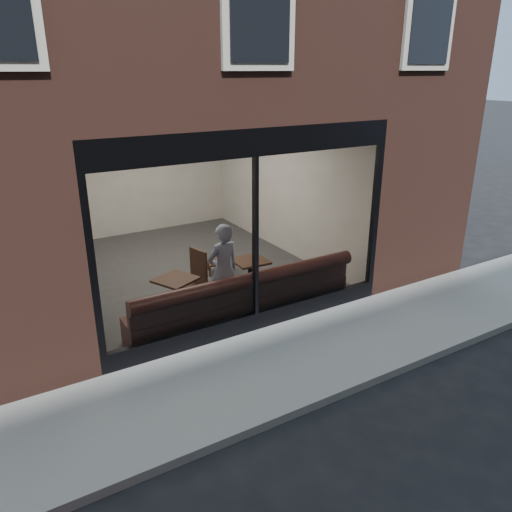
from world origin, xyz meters
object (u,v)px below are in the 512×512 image
person (223,271)px  cafe_table_left (175,280)px  banquette (243,307)px  cafe_chair_right (218,263)px  cafe_chair_left (191,289)px  cafe_table_right (250,261)px

person → cafe_table_left: (-0.76, 0.24, -0.08)m
banquette → cafe_chair_right: (0.55, 2.03, 0.01)m
person → cafe_chair_left: bearing=-79.7°
cafe_table_left → cafe_chair_right: 2.17m
cafe_chair_right → banquette: bearing=95.1°
cafe_chair_left → cafe_chair_right: bearing=-150.9°
cafe_table_right → cafe_chair_left: size_ratio=1.27×
cafe_chair_left → cafe_chair_right: cafe_chair_left is taller
banquette → cafe_table_left: size_ratio=6.77×
cafe_table_right → cafe_chair_left: bearing=154.9°
banquette → cafe_table_left: (-0.96, 0.55, 0.52)m
banquette → person: person is taller
cafe_table_left → person: bearing=-17.3°
banquette → cafe_chair_left: bearing=112.5°
cafe_chair_left → banquette: bearing=99.0°
cafe_chair_left → cafe_chair_right: 1.37m
cafe_table_left → cafe_table_right: 1.48m
person → cafe_table_right: 0.79m
banquette → person: size_ratio=2.45×
banquette → cafe_table_right: 0.97m
banquette → cafe_chair_left: (-0.46, 1.10, 0.01)m
cafe_table_left → cafe_chair_left: bearing=47.5°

